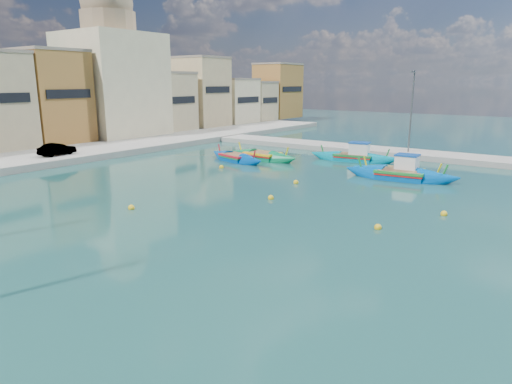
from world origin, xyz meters
TOP-DOWN VIEW (x-y plane):
  - ground at (0.00, 0.00)m, footprint 160.00×160.00m
  - east_quay at (18.00, 0.00)m, footprint 4.00×70.00m
  - north_quay at (0.00, 32.00)m, footprint 80.00×8.00m
  - north_townhouses at (6.68, 39.36)m, footprint 83.20×7.87m
  - church_block at (10.00, 40.00)m, footprint 10.00×10.00m
  - quay_street_lamp at (17.44, 6.00)m, footprint 1.18×0.16m
  - luzzu_turquoise_cabin at (12.37, 9.21)m, footprint 3.18×8.53m
  - luzzu_blue_cabin at (7.64, 3.35)m, footprint 2.26×7.77m
  - luzzu_cyan_mid at (6.10, 17.86)m, footprint 3.67×7.66m
  - luzzu_green at (8.09, 16.32)m, footprint 2.40×7.79m
  - luzzu_blue_south at (6.89, 3.14)m, footprint 2.91×8.69m
  - mooring_buoys at (0.09, 6.13)m, footprint 26.59×18.95m

SIDE VIEW (x-z plane):
  - ground at x=0.00m, z-range 0.00..0.00m
  - mooring_buoys at x=0.09m, z-range -0.10..0.26m
  - luzzu_cyan_mid at x=6.10m, z-range -0.87..1.33m
  - east_quay at x=18.00m, z-range 0.00..0.50m
  - luzzu_blue_south at x=6.89m, z-range -0.97..1.49m
  - luzzu_green at x=8.09m, z-range -0.95..1.47m
  - north_quay at x=0.00m, z-range 0.00..0.60m
  - luzzu_turquoise_cabin at x=12.37m, z-range -1.02..1.66m
  - luzzu_blue_cabin at x=7.64m, z-range -1.03..1.69m
  - quay_street_lamp at x=17.44m, z-range 0.34..8.34m
  - north_townhouses at x=6.68m, z-range -0.10..10.09m
  - church_block at x=10.00m, z-range -1.14..17.96m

